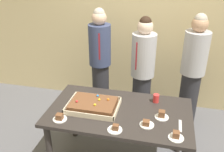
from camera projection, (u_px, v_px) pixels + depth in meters
name	position (u px, v px, depth m)	size (l,w,h in m)	color
interior_back_panel	(141.00, 16.00, 3.86)	(8.00, 0.12, 3.00)	#CCB784
party_table	(119.00, 118.00, 2.82)	(1.61, 0.90, 0.78)	#2D2826
sheet_cake	(93.00, 105.00, 2.81)	(0.58, 0.42, 0.11)	beige
plated_slice_near_left	(176.00, 136.00, 2.36)	(0.15, 0.15, 0.07)	white
plated_slice_near_right	(146.00, 124.00, 2.53)	(0.15, 0.15, 0.06)	white
plated_slice_far_left	(115.00, 129.00, 2.46)	(0.15, 0.15, 0.07)	white
plated_slice_far_right	(60.00, 118.00, 2.62)	(0.15, 0.15, 0.07)	white
plated_slice_center_front	(162.00, 115.00, 2.65)	(0.15, 0.15, 0.08)	white
drink_cup_nearest	(156.00, 98.00, 2.92)	(0.07, 0.07, 0.10)	red
cake_server_utensil	(180.00, 126.00, 2.53)	(0.03, 0.20, 0.01)	silver
person_serving_front	(142.00, 72.00, 3.51)	(0.33, 0.33, 1.65)	#28282D
person_green_shirt_behind	(193.00, 71.00, 3.50)	(0.34, 0.34, 1.69)	#28282D
person_striped_tie_right	(100.00, 64.00, 3.62)	(0.32, 0.32, 1.73)	#28282D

